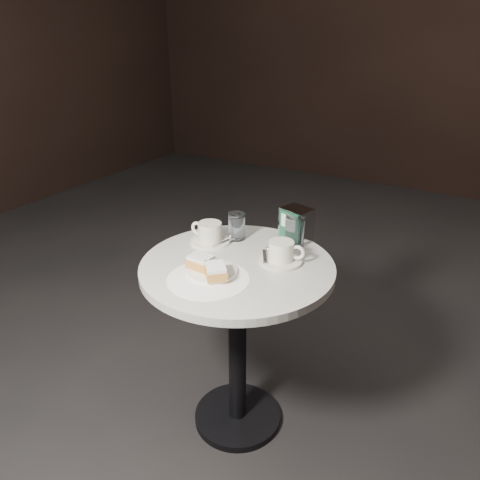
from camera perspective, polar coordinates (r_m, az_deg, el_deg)
name	(u,v)px	position (r m, az deg, el deg)	size (l,w,h in m)	color
ground	(238,418)	(2.13, -0.29, -20.91)	(7.00, 7.00, 0.00)	black
cafe_table	(237,310)	(1.78, -0.33, -8.54)	(0.70, 0.70, 0.74)	black
sugar_spill	(208,279)	(1.58, -3.89, -4.75)	(0.28, 0.28, 0.00)	white
beignet_plate	(210,269)	(1.60, -3.67, -3.50)	(0.22, 0.22, 0.06)	white
coffee_cup_left	(210,234)	(1.83, -3.72, 0.74)	(0.17, 0.16, 0.08)	white
coffee_cup_right	(281,253)	(1.68, 5.08, -1.63)	(0.19, 0.19, 0.08)	silver
water_glass_left	(237,227)	(1.85, -0.40, 1.65)	(0.08, 0.08, 0.11)	white
water_glass_right	(295,232)	(1.80, 6.67, 1.02)	(0.09, 0.09, 0.12)	silver
napkin_dispenser	(296,224)	(1.85, 6.87, 1.95)	(0.13, 0.12, 0.13)	silver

